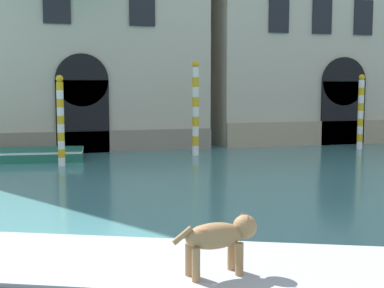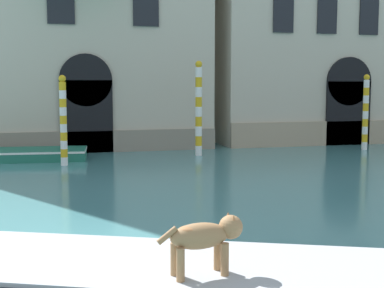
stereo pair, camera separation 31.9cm
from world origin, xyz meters
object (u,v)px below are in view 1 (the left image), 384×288
Objects in this scene: boat_foreground at (173,279)px; mooring_pole_0 at (61,120)px; boat_moored_near_palazzo at (19,155)px; mooring_pole_4 at (361,112)px; mooring_pole_3 at (196,108)px; dog_on_deck at (220,236)px.

mooring_pole_0 is at bearing 117.96° from boat_foreground.
mooring_pole_4 is at bearing 4.41° from boat_moored_near_palazzo.
boat_foreground is 2.04× the size of mooring_pole_4.
mooring_pole_3 reaches higher than boat_foreground.
mooring_pole_0 is (-1.09, 13.01, 1.39)m from boat_foreground.
boat_foreground is 2.11× the size of mooring_pole_0.
mooring_pole_3 reaches higher than boat_moored_near_palazzo.
boat_foreground is at bearing -74.40° from boat_moored_near_palazzo.
dog_on_deck is at bearing -31.75° from boat_foreground.
mooring_pole_4 is (11.85, 15.22, 0.69)m from dog_on_deck.
mooring_pole_3 is at bearing 96.17° from boat_foreground.
mooring_pole_0 is 13.50m from mooring_pole_4.
mooring_pole_0 reaches higher than boat_foreground.
boat_moored_near_palazzo is at bearing 178.94° from mooring_pole_4.
boat_foreground is 15.08m from boat_moored_near_palazzo.
boat_moored_near_palazzo is at bearing 130.26° from mooring_pole_0.
mooring_pole_4 is at bearing 72.96° from boat_foreground.
mooring_pole_3 is (5.52, 1.50, 0.32)m from mooring_pole_0.
boat_moored_near_palazzo is 2.81m from mooring_pole_0.
dog_on_deck is 0.23× the size of boat_moored_near_palazzo.
dog_on_deck is 13.76m from mooring_pole_0.
boat_moored_near_palazzo is 1.28× the size of mooring_pole_3.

